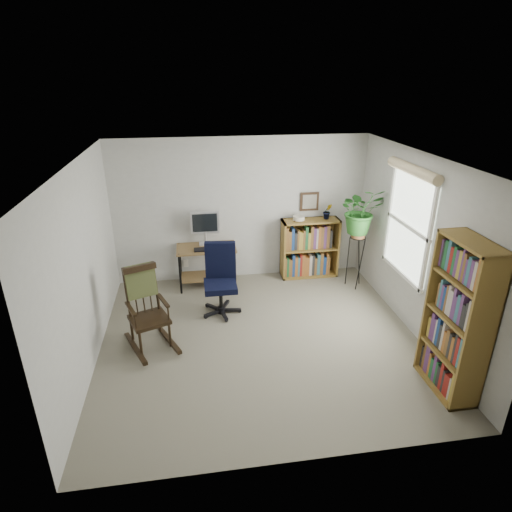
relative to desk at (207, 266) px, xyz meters
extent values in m
cube|color=gray|center=(0.62, -1.70, -0.35)|extent=(4.20, 4.00, 0.00)
cube|color=silver|center=(0.62, -1.70, 2.05)|extent=(4.20, 4.00, 0.00)
cube|color=#BCBCB7|center=(0.62, 0.30, 0.85)|extent=(4.20, 0.00, 2.40)
cube|color=#BCBCB7|center=(0.62, -3.70, 0.85)|extent=(4.20, 0.00, 2.40)
cube|color=#BCBCB7|center=(-1.48, -1.70, 0.85)|extent=(0.00, 4.00, 2.40)
cube|color=#BCBCB7|center=(2.72, -1.70, 0.85)|extent=(0.00, 4.00, 2.40)
cube|color=black|center=(0.00, -0.12, 0.36)|extent=(0.40, 0.15, 0.02)
imported|color=#276523|center=(2.42, -0.39, 1.33)|extent=(1.69, 1.88, 1.46)
imported|color=#276523|center=(2.06, 0.13, 0.74)|extent=(0.13, 0.24, 0.11)
camera|label=1|loc=(-0.19, -6.48, 2.97)|focal=30.00mm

